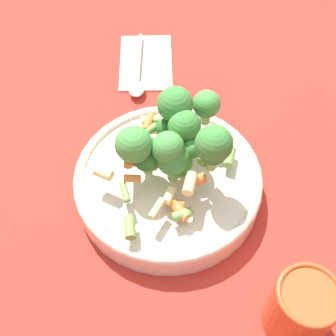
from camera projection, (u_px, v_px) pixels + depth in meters
name	position (u px, v px, depth m)	size (l,w,h in m)	color
ground_plane	(168.00, 190.00, 0.66)	(3.00, 3.00, 0.00)	#B72D23
bowl	(168.00, 182.00, 0.64)	(0.26, 0.26, 0.04)	beige
pasta_salad	(176.00, 141.00, 0.59)	(0.22, 0.15, 0.10)	#8CB766
cup	(301.00, 308.00, 0.51)	(0.07, 0.07, 0.09)	#CC4C23
napkin	(146.00, 62.00, 0.81)	(0.16, 0.16, 0.01)	beige
spoon	(138.00, 76.00, 0.77)	(0.13, 0.11, 0.01)	silver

